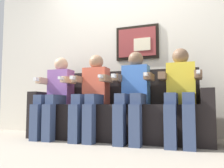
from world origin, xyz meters
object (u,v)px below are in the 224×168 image
at_px(person_right_center, 134,91).
at_px(person_rightmost, 181,90).
at_px(person_left_center, 92,92).
at_px(person_leftmost, 56,93).
at_px(couch, 117,115).

distance_m(person_right_center, person_rightmost, 0.54).
bearing_deg(person_left_center, person_right_center, 0.00).
bearing_deg(person_leftmost, person_left_center, 0.00).
distance_m(couch, person_rightmost, 0.88).
bearing_deg(person_rightmost, person_left_center, -179.98).
xyz_separation_m(couch, person_left_center, (-0.27, -0.17, 0.29)).
height_order(person_left_center, person_right_center, same).
xyz_separation_m(person_leftmost, person_right_center, (1.09, 0.00, 0.00)).
bearing_deg(couch, person_leftmost, -168.31).
height_order(couch, person_rightmost, person_rightmost).
bearing_deg(person_rightmost, couch, 168.35).
relative_size(person_leftmost, person_rightmost, 1.00).
height_order(person_right_center, person_rightmost, same).
relative_size(couch, person_right_center, 2.09).
bearing_deg(person_rightmost, person_leftmost, -179.98).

